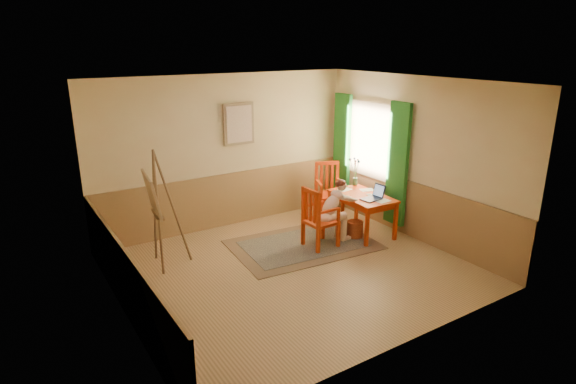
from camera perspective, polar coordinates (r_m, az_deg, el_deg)
room at (r=6.83m, az=0.72°, el=1.28°), size 5.04×4.54×2.84m
wainscot at (r=7.76m, az=-2.54°, el=-3.71°), size 5.00×4.50×1.00m
window at (r=9.13m, az=9.68°, el=4.88°), size 0.12×2.01×2.20m
wall_portrait at (r=8.71m, az=-5.93°, el=8.14°), size 0.60×0.05×0.76m
rug at (r=8.17m, az=1.84°, el=-6.31°), size 2.53×1.81×0.02m
table at (r=8.55m, az=8.92°, el=-0.94°), size 0.79×1.24×0.72m
chair_left at (r=7.90m, az=3.68°, el=-3.15°), size 0.50×0.48×1.05m
chair_back at (r=9.29m, az=4.91°, el=0.17°), size 0.64×0.65×1.09m
figure at (r=8.09m, az=5.56°, el=-2.02°), size 0.83×0.36×1.11m
laptop at (r=8.34m, az=10.28°, el=-0.49°), size 0.42×0.27×0.24m
papers at (r=8.60m, az=9.48°, el=-0.21°), size 0.62×1.07×0.00m
vase at (r=9.04m, az=8.07°, el=2.34°), size 0.19×0.27×0.53m
wastebasket at (r=8.50m, az=8.06°, el=-4.47°), size 0.38×0.38×0.30m
easel at (r=7.31m, az=-15.75°, el=-0.81°), size 0.66×0.83×1.85m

